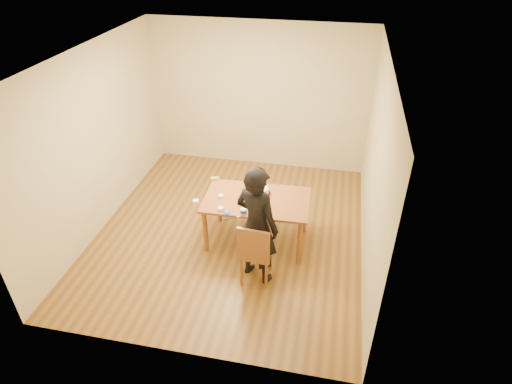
% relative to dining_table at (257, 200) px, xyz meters
% --- Properties ---
extents(room_shell, '(4.00, 4.50, 2.70)m').
position_rel_dining_table_xyz_m(room_shell, '(-0.44, 0.48, 0.62)').
color(room_shell, brown).
rests_on(room_shell, ground).
extents(dining_table, '(1.52, 0.93, 0.04)m').
position_rel_dining_table_xyz_m(dining_table, '(0.00, 0.00, 0.00)').
color(dining_table, brown).
rests_on(dining_table, floor).
extents(dining_chair, '(0.42, 0.42, 0.04)m').
position_rel_dining_table_xyz_m(dining_chair, '(0.15, -0.78, -0.28)').
color(dining_chair, brown).
rests_on(dining_chair, floor).
extents(cake_plate, '(0.27, 0.27, 0.02)m').
position_rel_dining_table_xyz_m(cake_plate, '(0.03, 0.15, 0.03)').
color(cake_plate, red).
rests_on(cake_plate, dining_table).
extents(cake, '(0.22, 0.22, 0.07)m').
position_rel_dining_table_xyz_m(cake, '(0.03, 0.15, 0.07)').
color(cake, white).
rests_on(cake, cake_plate).
extents(frosting_dome, '(0.22, 0.22, 0.03)m').
position_rel_dining_table_xyz_m(frosting_dome, '(0.03, 0.15, 0.12)').
color(frosting_dome, white).
rests_on(frosting_dome, cake).
extents(frosting_tub, '(0.08, 0.08, 0.08)m').
position_rel_dining_table_xyz_m(frosting_tub, '(-0.11, -0.38, 0.06)').
color(frosting_tub, white).
rests_on(frosting_tub, dining_table).
extents(frosting_lid, '(0.10, 0.10, 0.01)m').
position_rel_dining_table_xyz_m(frosting_lid, '(-0.34, -0.40, 0.02)').
color(frosting_lid, '#1B47B5').
rests_on(frosting_lid, dining_table).
extents(frosting_dollop, '(0.04, 0.04, 0.02)m').
position_rel_dining_table_xyz_m(frosting_dollop, '(-0.34, -0.40, 0.04)').
color(frosting_dollop, white).
rests_on(frosting_dollop, frosting_lid).
extents(ramekin_green, '(0.08, 0.08, 0.04)m').
position_rel_dining_table_xyz_m(ramekin_green, '(-0.43, -0.36, 0.04)').
color(ramekin_green, white).
rests_on(ramekin_green, dining_table).
extents(ramekin_yellow, '(0.08, 0.08, 0.04)m').
position_rel_dining_table_xyz_m(ramekin_yellow, '(-0.51, -0.06, 0.04)').
color(ramekin_yellow, white).
rests_on(ramekin_yellow, dining_table).
extents(ramekin_multi, '(0.09, 0.09, 0.04)m').
position_rel_dining_table_xyz_m(ramekin_multi, '(-0.82, -0.26, 0.04)').
color(ramekin_multi, white).
rests_on(ramekin_multi, dining_table).
extents(candy_box_pink, '(0.13, 0.09, 0.02)m').
position_rel_dining_table_xyz_m(candy_box_pink, '(-0.73, 0.39, 0.03)').
color(candy_box_pink, '#D13187').
rests_on(candy_box_pink, dining_table).
extents(candy_box_green, '(0.14, 0.10, 0.02)m').
position_rel_dining_table_xyz_m(candy_box_green, '(-0.73, 0.40, 0.05)').
color(candy_box_green, green).
rests_on(candy_box_green, candy_box_pink).
extents(spatula, '(0.15, 0.10, 0.01)m').
position_rel_dining_table_xyz_m(spatula, '(-0.25, -0.53, 0.02)').
color(spatula, black).
rests_on(spatula, dining_table).
extents(person, '(0.73, 0.62, 1.69)m').
position_rel_dining_table_xyz_m(person, '(0.15, -0.73, 0.12)').
color(person, black).
rests_on(person, floor).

